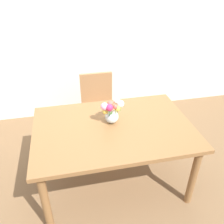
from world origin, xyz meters
name	(u,v)px	position (x,y,z in m)	size (l,w,h in m)	color
ground_plane	(113,179)	(0.00, 0.00, 0.00)	(12.00, 12.00, 0.00)	brown
back_wall	(89,22)	(0.00, 1.60, 1.40)	(7.00, 0.10, 2.80)	silver
dining_table	(113,133)	(0.00, 0.00, 0.65)	(1.53, 1.04, 0.74)	olive
chair_far	(98,103)	(-0.02, 0.86, 0.52)	(0.42, 0.42, 0.90)	#9E7047
flower_vase	(112,111)	(0.00, 0.08, 0.87)	(0.24, 0.20, 0.25)	silver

